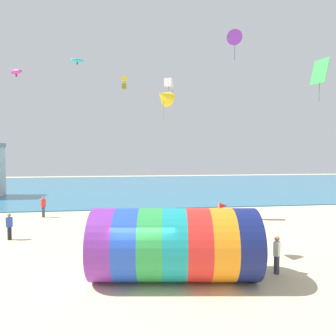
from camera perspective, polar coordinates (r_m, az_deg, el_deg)
name	(u,v)px	position (r m, az deg, el deg)	size (l,w,h in m)	color
ground_plane	(141,283)	(13.26, -5.13, -20.96)	(120.00, 120.00, 0.00)	beige
sea	(132,186)	(48.53, -6.92, -3.48)	(120.00, 40.00, 0.10)	teal
giant_inflatable_tube	(175,244)	(13.03, 1.30, -14.31)	(7.24, 3.88, 3.02)	purple
kite_handler	(277,254)	(14.61, 20.01, -15.22)	(0.41, 0.41, 1.69)	#383D56
kite_cyan_parafoil	(77,60)	(25.09, -16.89, 19.03)	(0.98, 0.56, 0.50)	#2DB2C6
kite_yellow_delta	(164,96)	(15.37, -0.84, 13.49)	(1.26, 1.27, 1.59)	yellow
kite_white_box	(169,89)	(24.55, 0.13, 14.83)	(0.79, 0.79, 1.71)	white
kite_yellow_box	(124,83)	(28.42, -8.36, 15.80)	(0.42, 0.42, 1.19)	yellow
kite_purple_delta	(235,39)	(22.37, 12.62, 22.86)	(1.38, 1.44, 1.95)	purple
kite_magenta_parafoil	(16,72)	(27.92, -26.93, 16.05)	(1.31, 1.08, 0.67)	#D1339E
kite_green_diamond	(320,72)	(20.09, 26.92, 16.01)	(0.65, 1.08, 2.46)	green
bystander_near_water	(9,226)	(21.21, -27.98, -9.80)	(0.39, 0.28, 1.64)	black
bystander_mid_beach	(43,206)	(27.26, -22.67, -6.78)	(0.42, 0.39, 1.76)	#383D56
beach_flag	(223,208)	(15.54, 10.35, -7.58)	(0.47, 0.36, 2.87)	silver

